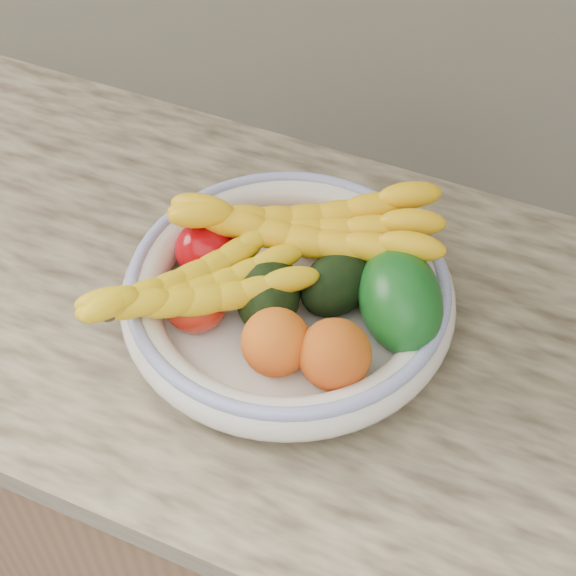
% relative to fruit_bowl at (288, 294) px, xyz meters
% --- Properties ---
extents(kitchen_counter, '(2.44, 0.66, 1.40)m').
position_rel_fruit_bowl_xyz_m(kitchen_counter, '(0.00, 0.03, -0.48)').
color(kitchen_counter, brown).
rests_on(kitchen_counter, ground).
extents(fruit_bowl, '(0.39, 0.39, 0.08)m').
position_rel_fruit_bowl_xyz_m(fruit_bowl, '(0.00, 0.00, 0.00)').
color(fruit_bowl, silver).
rests_on(fruit_bowl, kitchen_counter).
extents(clementine_back_left, '(0.07, 0.07, 0.05)m').
position_rel_fruit_bowl_xyz_m(clementine_back_left, '(-0.03, 0.10, 0.01)').
color(clementine_back_left, '#FF6405').
rests_on(clementine_back_left, fruit_bowl).
extents(clementine_back_right, '(0.05, 0.05, 0.04)m').
position_rel_fruit_bowl_xyz_m(clementine_back_right, '(0.05, 0.12, 0.01)').
color(clementine_back_right, orange).
rests_on(clementine_back_right, fruit_bowl).
extents(tomato_left, '(0.08, 0.08, 0.07)m').
position_rel_fruit_bowl_xyz_m(tomato_left, '(-0.11, 0.02, 0.01)').
color(tomato_left, '#A4040A').
rests_on(tomato_left, fruit_bowl).
extents(tomato_near_left, '(0.10, 0.10, 0.07)m').
position_rel_fruit_bowl_xyz_m(tomato_near_left, '(-0.09, -0.06, 0.01)').
color(tomato_near_left, red).
rests_on(tomato_near_left, fruit_bowl).
extents(avocado_center, '(0.11, 0.13, 0.07)m').
position_rel_fruit_bowl_xyz_m(avocado_center, '(-0.02, -0.02, 0.02)').
color(avocado_center, black).
rests_on(avocado_center, fruit_bowl).
extents(avocado_right, '(0.11, 0.13, 0.07)m').
position_rel_fruit_bowl_xyz_m(avocado_right, '(0.05, 0.03, 0.02)').
color(avocado_right, black).
rests_on(avocado_right, fruit_bowl).
extents(green_mango, '(0.17, 0.18, 0.12)m').
position_rel_fruit_bowl_xyz_m(green_mango, '(0.13, 0.02, 0.03)').
color(green_mango, '#0E4A15').
rests_on(green_mango, fruit_bowl).
extents(peach_front, '(0.08, 0.08, 0.08)m').
position_rel_fruit_bowl_xyz_m(peach_front, '(0.02, -0.08, 0.02)').
color(peach_front, orange).
rests_on(peach_front, fruit_bowl).
extents(peach_right, '(0.10, 0.10, 0.08)m').
position_rel_fruit_bowl_xyz_m(peach_right, '(0.09, -0.07, 0.02)').
color(peach_right, orange).
rests_on(peach_right, fruit_bowl).
extents(banana_bunch_back, '(0.36, 0.23, 0.10)m').
position_rel_fruit_bowl_xyz_m(banana_bunch_back, '(-0.01, 0.07, 0.04)').
color(banana_bunch_back, yellow).
rests_on(banana_bunch_back, fruit_bowl).
extents(banana_bunch_front, '(0.27, 0.29, 0.08)m').
position_rel_fruit_bowl_xyz_m(banana_bunch_front, '(-0.08, -0.06, 0.03)').
color(banana_bunch_front, yellow).
rests_on(banana_bunch_front, fruit_bowl).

